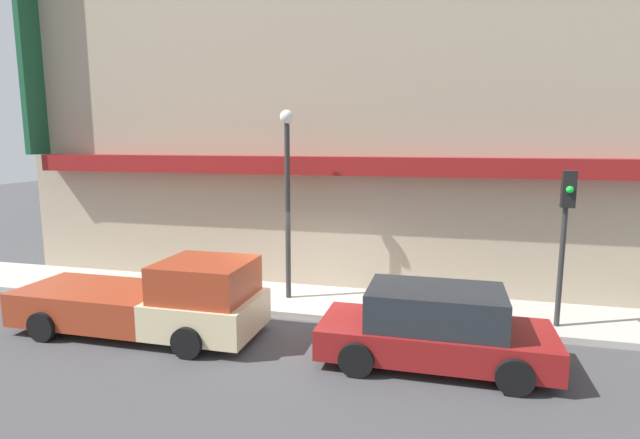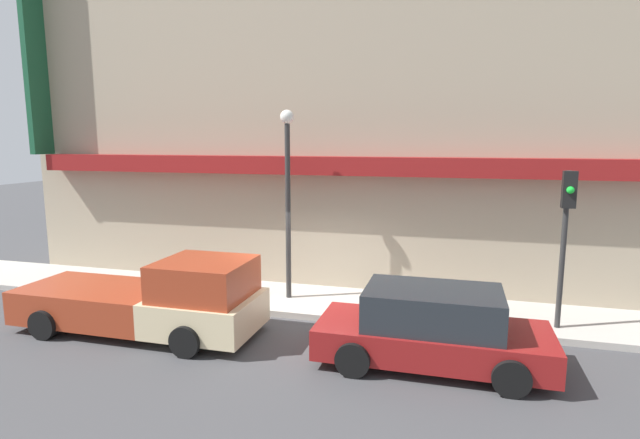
{
  "view_description": "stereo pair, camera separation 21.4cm",
  "coord_description": "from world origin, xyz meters",
  "px_view_note": "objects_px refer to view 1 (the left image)",
  "views": [
    {
      "loc": [
        3.27,
        -11.23,
        4.37
      ],
      "look_at": [
        0.15,
        0.98,
        2.36
      ],
      "focal_mm": 28.0,
      "sensor_mm": 36.0,
      "label": 1
    },
    {
      "loc": [
        3.48,
        -11.18,
        4.37
      ],
      "look_at": [
        0.15,
        0.98,
        2.36
      ],
      "focal_mm": 28.0,
      "sensor_mm": 36.0,
      "label": 2
    }
  ],
  "objects_px": {
    "fire_hydrant": "(210,285)",
    "traffic_light": "(565,221)",
    "parked_car": "(435,328)",
    "pickup_truck": "(154,301)",
    "street_lamp": "(287,181)"
  },
  "relations": [
    {
      "from": "fire_hydrant",
      "to": "traffic_light",
      "type": "distance_m",
      "value": 8.95
    },
    {
      "from": "fire_hydrant",
      "to": "parked_car",
      "type": "bearing_deg",
      "value": -21.35
    },
    {
      "from": "pickup_truck",
      "to": "parked_car",
      "type": "xyz_separation_m",
      "value": [
        6.19,
        0.0,
        -0.04
      ]
    },
    {
      "from": "pickup_truck",
      "to": "street_lamp",
      "type": "relative_size",
      "value": 1.14
    },
    {
      "from": "fire_hydrant",
      "to": "street_lamp",
      "type": "relative_size",
      "value": 0.13
    },
    {
      "from": "traffic_light",
      "to": "parked_car",
      "type": "bearing_deg",
      "value": -139.74
    },
    {
      "from": "street_lamp",
      "to": "traffic_light",
      "type": "xyz_separation_m",
      "value": [
        6.6,
        -0.55,
        -0.7
      ]
    },
    {
      "from": "parked_car",
      "to": "street_lamp",
      "type": "relative_size",
      "value": 0.9
    },
    {
      "from": "parked_car",
      "to": "traffic_light",
      "type": "bearing_deg",
      "value": 41.15
    },
    {
      "from": "traffic_light",
      "to": "fire_hydrant",
      "type": "bearing_deg",
      "value": 179.48
    },
    {
      "from": "parked_car",
      "to": "street_lamp",
      "type": "height_order",
      "value": "street_lamp"
    },
    {
      "from": "parked_car",
      "to": "fire_hydrant",
      "type": "distance_m",
      "value": 6.46
    },
    {
      "from": "parked_car",
      "to": "fire_hydrant",
      "type": "xyz_separation_m",
      "value": [
        -6.02,
        2.35,
        -0.24
      ]
    },
    {
      "from": "traffic_light",
      "to": "street_lamp",
      "type": "bearing_deg",
      "value": 175.22
    },
    {
      "from": "parked_car",
      "to": "street_lamp",
      "type": "xyz_separation_m",
      "value": [
        -3.92,
        2.83,
        2.58
      ]
    }
  ]
}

